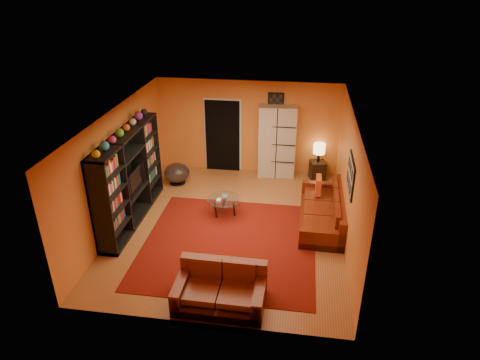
# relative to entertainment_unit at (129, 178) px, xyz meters

# --- Properties ---
(floor) EXTENTS (6.00, 6.00, 0.00)m
(floor) POSITION_rel_entertainment_unit_xyz_m (2.27, 0.00, -1.05)
(floor) COLOR brown
(floor) RESTS_ON ground
(ceiling) EXTENTS (6.00, 6.00, 0.00)m
(ceiling) POSITION_rel_entertainment_unit_xyz_m (2.27, 0.00, 1.55)
(ceiling) COLOR white
(ceiling) RESTS_ON wall_back
(wall_back) EXTENTS (6.00, 0.00, 6.00)m
(wall_back) POSITION_rel_entertainment_unit_xyz_m (2.27, 3.00, 0.25)
(wall_back) COLOR orange
(wall_back) RESTS_ON floor
(wall_front) EXTENTS (6.00, 0.00, 6.00)m
(wall_front) POSITION_rel_entertainment_unit_xyz_m (2.27, -3.00, 0.25)
(wall_front) COLOR orange
(wall_front) RESTS_ON floor
(wall_left) EXTENTS (0.00, 6.00, 6.00)m
(wall_left) POSITION_rel_entertainment_unit_xyz_m (-0.23, 0.00, 0.25)
(wall_left) COLOR orange
(wall_left) RESTS_ON floor
(wall_right) EXTENTS (0.00, 6.00, 6.00)m
(wall_right) POSITION_rel_entertainment_unit_xyz_m (4.78, 0.00, 0.25)
(wall_right) COLOR orange
(wall_right) RESTS_ON floor
(rug) EXTENTS (3.60, 3.60, 0.01)m
(rug) POSITION_rel_entertainment_unit_xyz_m (2.38, -0.70, -1.04)
(rug) COLOR #550E09
(rug) RESTS_ON floor
(doorway) EXTENTS (0.95, 0.10, 2.04)m
(doorway) POSITION_rel_entertainment_unit_xyz_m (1.57, 2.96, -0.03)
(doorway) COLOR black
(doorway) RESTS_ON floor
(wall_art_right) EXTENTS (0.03, 1.00, 0.70)m
(wall_art_right) POSITION_rel_entertainment_unit_xyz_m (4.75, -0.30, 0.55)
(wall_art_right) COLOR black
(wall_art_right) RESTS_ON wall_right
(wall_art_back) EXTENTS (0.42, 0.03, 0.52)m
(wall_art_back) POSITION_rel_entertainment_unit_xyz_m (3.02, 2.98, 1.00)
(wall_art_back) COLOR black
(wall_art_back) RESTS_ON wall_back
(entertainment_unit) EXTENTS (0.45, 3.00, 2.10)m
(entertainment_unit) POSITION_rel_entertainment_unit_xyz_m (0.00, 0.00, 0.00)
(entertainment_unit) COLOR black
(entertainment_unit) RESTS_ON floor
(tv) EXTENTS (0.94, 0.12, 0.54)m
(tv) POSITION_rel_entertainment_unit_xyz_m (0.05, 0.03, -0.06)
(tv) COLOR black
(tv) RESTS_ON entertainment_unit
(sofa) EXTENTS (1.00, 2.38, 0.85)m
(sofa) POSITION_rel_entertainment_unit_xyz_m (4.42, 0.47, -0.77)
(sofa) COLOR #55180B
(sofa) RESTS_ON rug
(loveseat) EXTENTS (1.56, 0.94, 0.85)m
(loveseat) POSITION_rel_entertainment_unit_xyz_m (2.52, -2.42, -0.77)
(loveseat) COLOR #55180B
(loveseat) RESTS_ON rug
(throw_pillow) EXTENTS (0.12, 0.42, 0.42)m
(throw_pillow) POSITION_rel_entertainment_unit_xyz_m (4.22, 1.08, -0.42)
(throw_pillow) COLOR #D54717
(throw_pillow) RESTS_ON sofa
(coffee_table) EXTENTS (0.80, 0.80, 0.40)m
(coffee_table) POSITION_rel_entertainment_unit_xyz_m (2.07, 0.47, -0.69)
(coffee_table) COLOR silver
(coffee_table) RESTS_ON floor
(storage_cabinet) EXTENTS (1.03, 0.52, 2.00)m
(storage_cabinet) POSITION_rel_entertainment_unit_xyz_m (3.11, 2.80, -0.05)
(storage_cabinet) COLOR #BBB7AD
(storage_cabinet) RESTS_ON floor
(bowl_chair) EXTENTS (0.69, 0.69, 0.56)m
(bowl_chair) POSITION_rel_entertainment_unit_xyz_m (0.50, 1.90, -0.75)
(bowl_chair) COLOR black
(bowl_chair) RESTS_ON floor
(side_table) EXTENTS (0.48, 0.48, 0.50)m
(side_table) POSITION_rel_entertainment_unit_xyz_m (4.26, 2.75, -0.80)
(side_table) COLOR black
(side_table) RESTS_ON floor
(table_lamp) EXTENTS (0.31, 0.31, 0.52)m
(table_lamp) POSITION_rel_entertainment_unit_xyz_m (4.26, 2.75, -0.18)
(table_lamp) COLOR black
(table_lamp) RESTS_ON side_table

